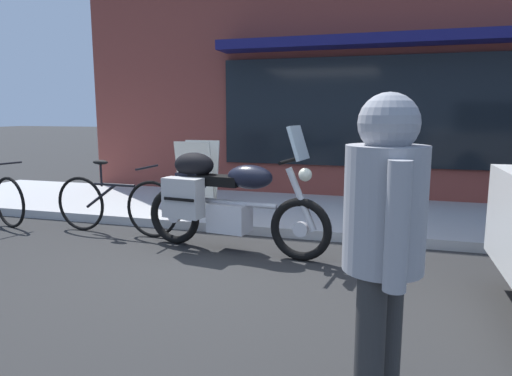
{
  "coord_description": "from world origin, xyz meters",
  "views": [
    {
      "loc": [
        1.66,
        -4.15,
        1.54
      ],
      "look_at": [
        0.19,
        0.79,
        0.7
      ],
      "focal_mm": 32.45,
      "sensor_mm": 36.0,
      "label": 1
    }
  ],
  "objects_px": {
    "touring_motorcycle": "(222,197)",
    "sandwich_board_sign": "(198,175)",
    "parked_bicycle": "(115,204)",
    "pedestrian_walking": "(385,225)"
  },
  "relations": [
    {
      "from": "parked_bicycle",
      "to": "pedestrian_walking",
      "type": "bearing_deg",
      "value": -40.25
    },
    {
      "from": "pedestrian_walking",
      "to": "touring_motorcycle",
      "type": "bearing_deg",
      "value": 125.02
    },
    {
      "from": "parked_bicycle",
      "to": "pedestrian_walking",
      "type": "distance_m",
      "value": 4.44
    },
    {
      "from": "parked_bicycle",
      "to": "pedestrian_walking",
      "type": "relative_size",
      "value": 1.1
    },
    {
      "from": "touring_motorcycle",
      "to": "pedestrian_walking",
      "type": "xyz_separation_m",
      "value": [
        1.78,
        -2.53,
        0.41
      ]
    },
    {
      "from": "parked_bicycle",
      "to": "touring_motorcycle",
      "type": "bearing_deg",
      "value": -10.93
    },
    {
      "from": "touring_motorcycle",
      "to": "sandwich_board_sign",
      "type": "relative_size",
      "value": 2.22
    },
    {
      "from": "sandwich_board_sign",
      "to": "touring_motorcycle",
      "type": "bearing_deg",
      "value": -57.88
    },
    {
      "from": "touring_motorcycle",
      "to": "sandwich_board_sign",
      "type": "height_order",
      "value": "touring_motorcycle"
    },
    {
      "from": "pedestrian_walking",
      "to": "sandwich_board_sign",
      "type": "height_order",
      "value": "pedestrian_walking"
    }
  ]
}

